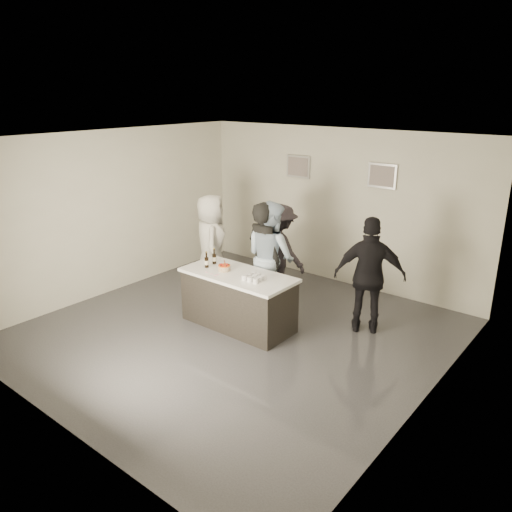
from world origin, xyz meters
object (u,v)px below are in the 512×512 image
cake (224,268)px  person_main_blue (271,257)px  person_main_black (264,258)px  person_guest_back (280,250)px  bar_counter (238,300)px  person_guest_left (211,243)px  beer_bottle_a (214,256)px  beer_bottle_b (207,260)px  person_guest_right (370,276)px

cake → person_main_blue: (0.26, 0.89, 0.02)m
person_main_black → person_guest_back: person_main_black is taller
bar_counter → person_guest_back: person_guest_back is taller
person_guest_back → person_guest_left: bearing=36.5°
cake → beer_bottle_a: (-0.35, 0.14, 0.09)m
bar_counter → person_main_blue: bearing=89.9°
beer_bottle_b → person_main_blue: (0.59, 0.95, -0.07)m
cake → person_guest_back: size_ratio=0.11×
bar_counter → person_guest_left: size_ratio=1.01×
person_main_black → person_guest_right: (1.75, 0.42, -0.03)m
person_main_blue → person_guest_back: 0.69m
cake → person_main_blue: person_main_blue is taller
bar_counter → cake: (-0.26, -0.03, 0.49)m
bar_counter → beer_bottle_b: bearing=-170.2°
cake → beer_bottle_b: beer_bottle_b is taller
beer_bottle_b → person_guest_left: size_ratio=0.14×
person_main_blue → person_guest_left: person_main_blue is taller
beer_bottle_b → beer_bottle_a: bearing=96.5°
person_main_black → person_guest_left: 1.36m
person_guest_right → bar_counter: bearing=6.3°
person_guest_left → person_guest_back: person_guest_left is taller
beer_bottle_a → person_guest_back: person_guest_back is taller
person_main_blue → bar_counter: bearing=107.3°
beer_bottle_b → person_main_black: person_main_black is taller
person_guest_right → person_guest_back: 2.00m
person_main_black → person_guest_right: size_ratio=1.03×
beer_bottle_a → person_main_black: size_ratio=0.13×
bar_counter → person_guest_right: person_guest_right is taller
bar_counter → beer_bottle_a: bearing=170.3°
cake → beer_bottle_b: size_ratio=0.76×
bar_counter → person_guest_left: 1.71m
cake → person_guest_left: (-1.14, 0.89, -0.01)m
bar_counter → beer_bottle_b: (-0.59, -0.10, 0.58)m
cake → person_main_blue: bearing=73.5°
bar_counter → person_guest_right: bearing=33.8°
beer_bottle_a → person_main_blue: size_ratio=0.14×
beer_bottle_b → person_main_blue: person_main_blue is taller
cake → beer_bottle_b: bearing=-168.4°
person_guest_right → cake: bearing=3.4°
person_main_blue → person_guest_left: 1.40m
person_guest_back → beer_bottle_b: bearing=86.2°
person_guest_left → person_guest_right: person_guest_right is taller
beer_bottle_b → cake: bearing=11.6°
cake → person_main_blue: 0.92m
cake → person_main_blue: size_ratio=0.10×
person_main_black → person_guest_back: (-0.22, 0.77, -0.10)m
bar_counter → beer_bottle_a: (-0.61, 0.10, 0.58)m
cake → person_guest_back: 1.52m
cake → person_main_black: (0.22, 0.75, 0.03)m
person_main_blue → person_guest_back: bearing=-49.2°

